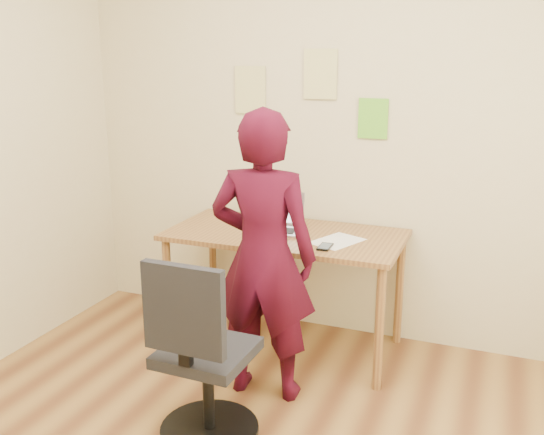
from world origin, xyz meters
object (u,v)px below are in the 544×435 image
at_px(phone, 325,247).
at_px(desk, 285,246).
at_px(laptop, 277,222).
at_px(office_chair, 201,364).
at_px(person, 263,257).

bearing_deg(phone, desk, 146.29).
xyz_separation_m(laptop, office_chair, (0.05, -1.09, -0.40)).
height_order(laptop, office_chair, laptop).
relative_size(desk, office_chair, 1.52).
distance_m(desk, laptop, 0.16).
xyz_separation_m(phone, office_chair, (-0.33, -0.85, -0.35)).
distance_m(desk, office_chair, 1.08).
relative_size(desk, person, 0.91).
distance_m(desk, phone, 0.38).
height_order(desk, laptop, laptop).
bearing_deg(desk, phone, -32.29).
bearing_deg(laptop, person, -84.43).
distance_m(desk, person, 0.56).
distance_m(laptop, person, 0.60).
xyz_separation_m(desk, phone, (0.31, -0.19, 0.09)).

